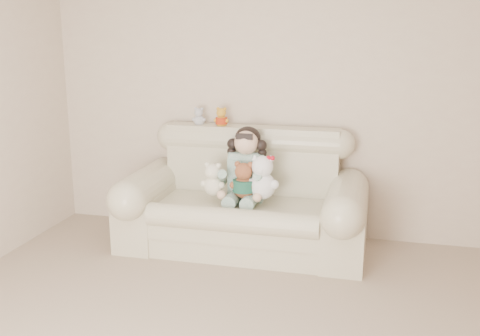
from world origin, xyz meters
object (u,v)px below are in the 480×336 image
(seated_child, at_px, (246,163))
(white_cat, at_px, (263,173))
(brown_teddy, at_px, (244,176))
(sofa, at_px, (243,192))
(cream_teddy, at_px, (213,176))

(seated_child, bearing_deg, white_cat, -48.99)
(brown_teddy, xyz_separation_m, white_cat, (0.16, 0.02, 0.04))
(sofa, bearing_deg, brown_teddy, -72.20)
(white_cat, bearing_deg, brown_teddy, -171.17)
(sofa, distance_m, white_cat, 0.30)
(sofa, height_order, white_cat, sofa)
(white_cat, bearing_deg, cream_teddy, -176.79)
(sofa, bearing_deg, white_cat, -26.47)
(seated_child, bearing_deg, brown_teddy, -87.53)
(brown_teddy, bearing_deg, seated_child, 100.79)
(sofa, height_order, brown_teddy, sofa)
(sofa, distance_m, seated_child, 0.25)
(seated_child, distance_m, white_cat, 0.25)
(sofa, bearing_deg, cream_teddy, -155.59)
(brown_teddy, distance_m, cream_teddy, 0.27)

